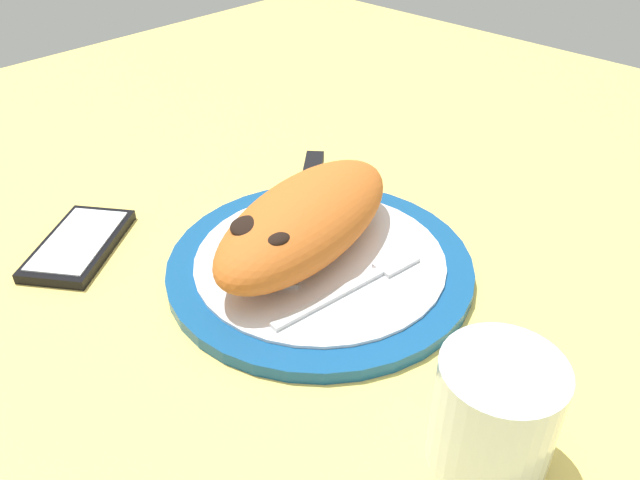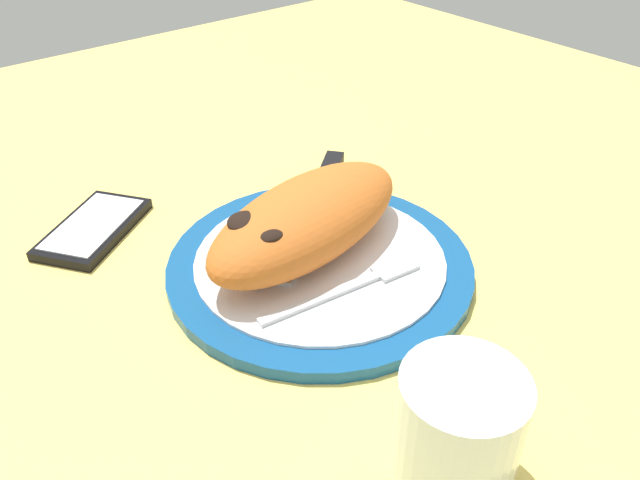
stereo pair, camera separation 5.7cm
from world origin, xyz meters
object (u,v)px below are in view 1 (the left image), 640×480
object	(u,v)px
knife	(309,192)
water_glass	(493,420)
plate	(320,265)
fork	(361,281)
calzone	(305,221)
smartphone	(79,244)

from	to	relation	value
knife	water_glass	xyz separation A→B (cm)	(-14.35, -30.53, 1.66)
plate	fork	xyz separation A→B (cm)	(-0.23, -5.15, 1.00)
calzone	water_glass	distance (cm)	24.85
plate	knife	world-z (taller)	knife
smartphone	water_glass	xyz separation A→B (cm)	(6.55, -41.55, 3.10)
plate	smartphone	xyz separation A→B (cm)	(-13.66, 19.51, -0.15)
water_glass	fork	bearing A→B (deg)	67.83
calzone	fork	bearing A→B (deg)	-90.80
smartphone	water_glass	world-z (taller)	water_glass
plate	water_glass	xyz separation A→B (cm)	(-7.12, -22.04, 2.95)
calzone	knife	world-z (taller)	calzone
fork	water_glass	world-z (taller)	water_glass
calzone	water_glass	size ratio (longest dim) A/B	2.90
plate	water_glass	size ratio (longest dim) A/B	3.35
knife	water_glass	size ratio (longest dim) A/B	2.31
calzone	smartphone	bearing A→B (deg)	127.34
knife	plate	bearing A→B (deg)	-130.44
plate	water_glass	distance (cm)	23.35
plate	knife	bearing A→B (deg)	49.56
water_glass	knife	bearing A→B (deg)	64.82
fork	water_glass	bearing A→B (deg)	-112.17
calzone	knife	bearing A→B (deg)	42.30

